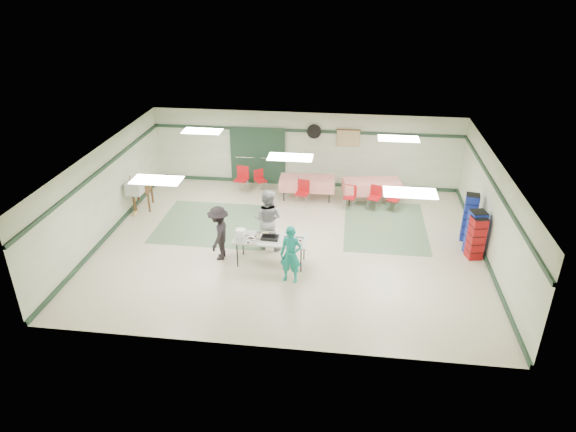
# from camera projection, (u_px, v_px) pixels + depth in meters

# --- Properties ---
(floor) EXTENTS (11.00, 11.00, 0.00)m
(floor) POSITION_uv_depth(u_px,v_px,m) (290.00, 244.00, 14.99)
(floor) COLOR beige
(floor) RESTS_ON ground
(ceiling) EXTENTS (11.00, 11.00, 0.00)m
(ceiling) POSITION_uv_depth(u_px,v_px,m) (290.00, 156.00, 13.78)
(ceiling) COLOR silver
(ceiling) RESTS_ON wall_back
(wall_back) EXTENTS (11.00, 0.00, 11.00)m
(wall_back) POSITION_uv_depth(u_px,v_px,m) (305.00, 150.00, 18.38)
(wall_back) COLOR silver
(wall_back) RESTS_ON floor
(wall_front) EXTENTS (11.00, 0.00, 11.00)m
(wall_front) POSITION_uv_depth(u_px,v_px,m) (263.00, 295.00, 10.39)
(wall_front) COLOR silver
(wall_front) RESTS_ON floor
(wall_left) EXTENTS (0.00, 9.00, 9.00)m
(wall_left) POSITION_uv_depth(u_px,v_px,m) (104.00, 192.00, 15.00)
(wall_left) COLOR silver
(wall_left) RESTS_ON floor
(wall_right) EXTENTS (0.00, 9.00, 9.00)m
(wall_right) POSITION_uv_depth(u_px,v_px,m) (493.00, 213.00, 13.77)
(wall_right) COLOR silver
(wall_right) RESTS_ON floor
(trim_back) EXTENTS (11.00, 0.06, 0.10)m
(trim_back) POSITION_uv_depth(u_px,v_px,m) (306.00, 131.00, 18.04)
(trim_back) COLOR #1E3827
(trim_back) RESTS_ON wall_back
(baseboard_back) EXTENTS (11.00, 0.06, 0.12)m
(baseboard_back) POSITION_uv_depth(u_px,v_px,m) (305.00, 183.00, 18.93)
(baseboard_back) COLOR #1E3827
(baseboard_back) RESTS_ON floor
(trim_left) EXTENTS (0.06, 9.00, 0.10)m
(trim_left) POSITION_uv_depth(u_px,v_px,m) (101.00, 170.00, 14.69)
(trim_left) COLOR #1E3827
(trim_left) RESTS_ON wall_back
(baseboard_left) EXTENTS (0.06, 9.00, 0.12)m
(baseboard_left) POSITION_uv_depth(u_px,v_px,m) (112.00, 231.00, 15.57)
(baseboard_left) COLOR #1E3827
(baseboard_left) RESTS_ON floor
(trim_right) EXTENTS (0.06, 9.00, 0.10)m
(trim_right) POSITION_uv_depth(u_px,v_px,m) (497.00, 189.00, 13.46)
(trim_right) COLOR #1E3827
(trim_right) RESTS_ON wall_back
(baseboard_right) EXTENTS (0.06, 9.00, 0.12)m
(baseboard_right) POSITION_uv_depth(u_px,v_px,m) (484.00, 254.00, 14.35)
(baseboard_right) COLOR #1E3827
(baseboard_right) RESTS_ON floor
(green_patch_a) EXTENTS (3.50, 3.00, 0.01)m
(green_patch_a) POSITION_uv_depth(u_px,v_px,m) (215.00, 223.00, 16.15)
(green_patch_a) COLOR slate
(green_patch_a) RESTS_ON floor
(green_patch_b) EXTENTS (2.50, 3.50, 0.01)m
(green_patch_b) POSITION_uv_depth(u_px,v_px,m) (385.00, 226.00, 16.00)
(green_patch_b) COLOR slate
(green_patch_b) RESTS_ON floor
(double_door_left) EXTENTS (0.90, 0.06, 2.10)m
(double_door_left) POSITION_uv_depth(u_px,v_px,m) (245.00, 155.00, 18.71)
(double_door_left) COLOR gray
(double_door_left) RESTS_ON floor
(double_door_right) EXTENTS (0.90, 0.06, 2.10)m
(double_door_right) POSITION_uv_depth(u_px,v_px,m) (271.00, 157.00, 18.60)
(double_door_right) COLOR gray
(double_door_right) RESTS_ON floor
(door_frame) EXTENTS (2.00, 0.03, 2.15)m
(door_frame) POSITION_uv_depth(u_px,v_px,m) (258.00, 156.00, 18.64)
(door_frame) COLOR #1E3827
(door_frame) RESTS_ON floor
(wall_fan) EXTENTS (0.50, 0.10, 0.50)m
(wall_fan) POSITION_uv_depth(u_px,v_px,m) (314.00, 131.00, 17.98)
(wall_fan) COLOR black
(wall_fan) RESTS_ON wall_back
(scroll_banner) EXTENTS (0.80, 0.02, 0.60)m
(scroll_banner) POSITION_uv_depth(u_px,v_px,m) (348.00, 138.00, 17.94)
(scroll_banner) COLOR #DCC189
(scroll_banner) RESTS_ON wall_back
(serving_table) EXTENTS (2.01, 0.86, 0.76)m
(serving_table) POSITION_uv_depth(u_px,v_px,m) (271.00, 240.00, 13.72)
(serving_table) COLOR #BBBCB6
(serving_table) RESTS_ON floor
(sheet_tray_right) EXTENTS (0.55, 0.42, 0.02)m
(sheet_tray_right) POSITION_uv_depth(u_px,v_px,m) (293.00, 241.00, 13.58)
(sheet_tray_right) COLOR silver
(sheet_tray_right) RESTS_ON serving_table
(sheet_tray_mid) EXTENTS (0.55, 0.43, 0.02)m
(sheet_tray_mid) POSITION_uv_depth(u_px,v_px,m) (265.00, 236.00, 13.80)
(sheet_tray_mid) COLOR silver
(sheet_tray_mid) RESTS_ON serving_table
(sheet_tray_left) EXTENTS (0.64, 0.50, 0.02)m
(sheet_tray_left) POSITION_uv_depth(u_px,v_px,m) (247.00, 240.00, 13.61)
(sheet_tray_left) COLOR silver
(sheet_tray_left) RESTS_ON serving_table
(baking_pan) EXTENTS (0.47, 0.30, 0.08)m
(baking_pan) POSITION_uv_depth(u_px,v_px,m) (270.00, 237.00, 13.68)
(baking_pan) COLOR black
(baking_pan) RESTS_ON serving_table
(foam_box_stack) EXTENTS (0.24, 0.22, 0.22)m
(foam_box_stack) POSITION_uv_depth(u_px,v_px,m) (240.00, 233.00, 13.76)
(foam_box_stack) COLOR white
(foam_box_stack) RESTS_ON serving_table
(volunteer_teal) EXTENTS (0.61, 0.45, 1.54)m
(volunteer_teal) POSITION_uv_depth(u_px,v_px,m) (291.00, 255.00, 12.93)
(volunteer_teal) COLOR #13877C
(volunteer_teal) RESTS_ON floor
(volunteer_grey) EXTENTS (0.99, 0.84, 1.79)m
(volunteer_grey) POSITION_uv_depth(u_px,v_px,m) (268.00, 220.00, 14.42)
(volunteer_grey) COLOR gray
(volunteer_grey) RESTS_ON floor
(volunteer_dark) EXTENTS (0.58, 1.01, 1.56)m
(volunteer_dark) POSITION_uv_depth(u_px,v_px,m) (219.00, 233.00, 13.94)
(volunteer_dark) COLOR black
(volunteer_dark) RESTS_ON floor
(dining_table_a) EXTENTS (2.02, 1.16, 0.77)m
(dining_table_a) POSITION_uv_depth(u_px,v_px,m) (372.00, 186.00, 17.38)
(dining_table_a) COLOR red
(dining_table_a) RESTS_ON floor
(dining_table_b) EXTENTS (1.89, 0.89, 0.77)m
(dining_table_b) POSITION_uv_depth(u_px,v_px,m) (307.00, 183.00, 17.62)
(dining_table_b) COLOR red
(dining_table_b) RESTS_ON floor
(chair_a) EXTENTS (0.49, 0.49, 0.83)m
(chair_a) POSITION_uv_depth(u_px,v_px,m) (375.00, 195.00, 16.88)
(chair_a) COLOR red
(chair_a) RESTS_ON floor
(chair_b) EXTENTS (0.44, 0.44, 0.79)m
(chair_b) POSITION_uv_depth(u_px,v_px,m) (350.00, 194.00, 16.98)
(chair_b) COLOR red
(chair_b) RESTS_ON floor
(chair_c) EXTENTS (0.48, 0.48, 0.80)m
(chair_c) POSITION_uv_depth(u_px,v_px,m) (394.00, 196.00, 16.82)
(chair_c) COLOR red
(chair_c) RESTS_ON floor
(chair_d) EXTENTS (0.48, 0.48, 0.88)m
(chair_d) POSITION_uv_depth(u_px,v_px,m) (303.00, 190.00, 17.14)
(chair_d) COLOR red
(chair_d) RESTS_ON floor
(chair_loose_a) EXTENTS (0.51, 0.51, 0.78)m
(chair_loose_a) POSITION_uv_depth(u_px,v_px,m) (260.00, 178.00, 18.27)
(chair_loose_a) COLOR red
(chair_loose_a) RESTS_ON floor
(chair_loose_b) EXTENTS (0.51, 0.51, 0.94)m
(chair_loose_b) POSITION_uv_depth(u_px,v_px,m) (242.00, 176.00, 18.14)
(chair_loose_b) COLOR red
(chair_loose_b) RESTS_ON floor
(crate_stack_blue_a) EXTENTS (0.43, 0.43, 1.45)m
(crate_stack_blue_a) POSITION_uv_depth(u_px,v_px,m) (470.00, 217.00, 14.91)
(crate_stack_blue_a) COLOR #1B3BA6
(crate_stack_blue_a) RESTS_ON floor
(crate_stack_red) EXTENTS (0.46, 0.46, 1.25)m
(crate_stack_red) POSITION_uv_depth(u_px,v_px,m) (476.00, 238.00, 14.02)
(crate_stack_red) COLOR maroon
(crate_stack_red) RESTS_ON floor
(crate_stack_blue_b) EXTENTS (0.49, 0.49, 1.33)m
(crate_stack_blue_b) POSITION_uv_depth(u_px,v_px,m) (475.00, 233.00, 14.18)
(crate_stack_blue_b) COLOR #1B3BA6
(crate_stack_blue_b) RESTS_ON floor
(printer_table) EXTENTS (0.78, 1.02, 0.74)m
(printer_table) POSITION_uv_depth(u_px,v_px,m) (142.00, 190.00, 16.91)
(printer_table) COLOR brown
(printer_table) RESTS_ON floor
(office_printer) EXTENTS (0.50, 0.45, 0.38)m
(office_printer) POSITION_uv_depth(u_px,v_px,m) (134.00, 188.00, 16.28)
(office_printer) COLOR #A9A9A4
(office_printer) RESTS_ON printer_table
(broom) EXTENTS (0.05, 0.22, 1.35)m
(broom) POSITION_uv_depth(u_px,v_px,m) (134.00, 194.00, 16.44)
(broom) COLOR brown
(broom) RESTS_ON floor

